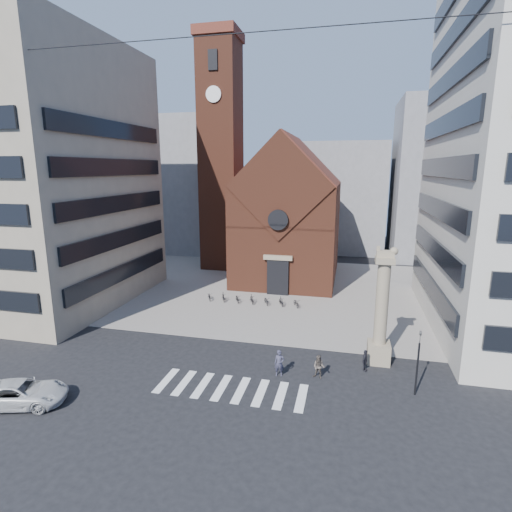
# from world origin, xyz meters

# --- Properties ---
(ground) EXTENTS (120.00, 120.00, 0.00)m
(ground) POSITION_xyz_m (0.00, 0.00, 0.00)
(ground) COLOR black
(ground) RESTS_ON ground
(piazza) EXTENTS (46.00, 30.00, 0.05)m
(piazza) POSITION_xyz_m (0.00, 19.00, 0.03)
(piazza) COLOR gray
(piazza) RESTS_ON ground
(zebra_crossing) EXTENTS (10.20, 3.20, 0.01)m
(zebra_crossing) POSITION_xyz_m (0.55, -3.00, 0.01)
(zebra_crossing) COLOR white
(zebra_crossing) RESTS_ON ground
(church) EXTENTS (12.00, 16.65, 18.00)m
(church) POSITION_xyz_m (0.00, 25.04, 7.98)
(church) COLOR brown
(church) RESTS_ON ground
(campanile) EXTENTS (5.50, 5.50, 31.20)m
(campanile) POSITION_xyz_m (-10.00, 28.00, 15.74)
(campanile) COLOR brown
(campanile) RESTS_ON ground
(building_left) EXTENTS (18.00, 20.00, 26.00)m
(building_left) POSITION_xyz_m (-24.00, 10.00, 13.00)
(building_left) COLOR gray
(building_left) RESTS_ON ground
(bg_block_left) EXTENTS (16.00, 14.00, 22.00)m
(bg_block_left) POSITION_xyz_m (-20.00, 40.00, 11.00)
(bg_block_left) COLOR gray
(bg_block_left) RESTS_ON ground
(bg_block_mid) EXTENTS (14.00, 12.00, 18.00)m
(bg_block_mid) POSITION_xyz_m (6.00, 45.00, 9.00)
(bg_block_mid) COLOR gray
(bg_block_mid) RESTS_ON ground
(bg_block_right) EXTENTS (16.00, 14.00, 24.00)m
(bg_block_right) POSITION_xyz_m (22.00, 42.00, 12.00)
(bg_block_right) COLOR gray
(bg_block_right) RESTS_ON ground
(lion_column) EXTENTS (1.63, 1.60, 8.68)m
(lion_column) POSITION_xyz_m (10.01, 3.00, 3.46)
(lion_column) COLOR gray
(lion_column) RESTS_ON ground
(traffic_light) EXTENTS (0.13, 0.16, 4.30)m
(traffic_light) POSITION_xyz_m (12.00, -1.00, 2.29)
(traffic_light) COLOR black
(traffic_light) RESTS_ON ground
(white_car) EXTENTS (5.79, 3.88, 1.48)m
(white_car) POSITION_xyz_m (-11.25, -7.57, 0.74)
(white_car) COLOR silver
(white_car) RESTS_ON ground
(pedestrian_0) EXTENTS (0.74, 0.55, 1.86)m
(pedestrian_0) POSITION_xyz_m (3.27, -0.63, 0.93)
(pedestrian_0) COLOR #333246
(pedestrian_0) RESTS_ON ground
(pedestrian_1) EXTENTS (0.93, 0.80, 1.64)m
(pedestrian_1) POSITION_xyz_m (5.94, -0.34, 0.82)
(pedestrian_1) COLOR #524942
(pedestrian_1) RESTS_ON ground
(pedestrian_2) EXTENTS (0.61, 0.98, 1.56)m
(pedestrian_2) POSITION_xyz_m (9.00, 1.43, 0.78)
(pedestrian_2) COLOR #222128
(pedestrian_2) RESTS_ON ground
(scooter_0) EXTENTS (1.14, 1.63, 0.81)m
(scooter_0) POSITION_xyz_m (-6.81, 13.37, 0.46)
(scooter_0) COLOR black
(scooter_0) RESTS_ON piazza
(scooter_1) EXTENTS (1.01, 1.54, 0.90)m
(scooter_1) POSITION_xyz_m (-5.24, 13.37, 0.50)
(scooter_1) COLOR black
(scooter_1) RESTS_ON piazza
(scooter_2) EXTENTS (1.14, 1.63, 0.81)m
(scooter_2) POSITION_xyz_m (-3.68, 13.37, 0.46)
(scooter_2) COLOR black
(scooter_2) RESTS_ON piazza
(scooter_3) EXTENTS (1.01, 1.54, 0.90)m
(scooter_3) POSITION_xyz_m (-2.12, 13.37, 0.50)
(scooter_3) COLOR black
(scooter_3) RESTS_ON piazza
(scooter_4) EXTENTS (1.14, 1.63, 0.81)m
(scooter_4) POSITION_xyz_m (-0.56, 13.37, 0.46)
(scooter_4) COLOR black
(scooter_4) RESTS_ON piazza
(scooter_5) EXTENTS (1.01, 1.54, 0.90)m
(scooter_5) POSITION_xyz_m (1.01, 13.37, 0.50)
(scooter_5) COLOR black
(scooter_5) RESTS_ON piazza
(scooter_6) EXTENTS (1.14, 1.63, 0.81)m
(scooter_6) POSITION_xyz_m (2.57, 13.37, 0.46)
(scooter_6) COLOR black
(scooter_6) RESTS_ON piazza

